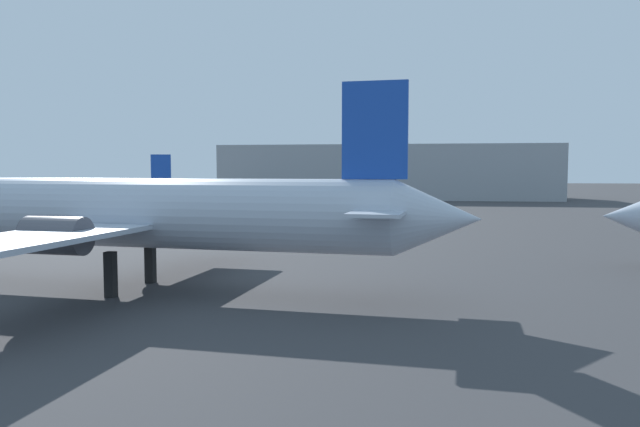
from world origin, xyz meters
TOP-DOWN VIEW (x-y plane):
  - airplane_at_gate at (-14.37, 24.57)m, footprint 41.40×26.80m
  - airplane_distant at (-38.91, 62.55)m, footprint 28.53×19.44m
  - terminal_building at (-3.34, 136.34)m, footprint 75.53×25.10m

SIDE VIEW (x-z plane):
  - airplane_distant at x=-38.91m, z-range -1.66..6.97m
  - airplane_at_gate at x=-14.37m, z-range -1.26..9.88m
  - terminal_building at x=-3.34m, z-range 0.00..12.22m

